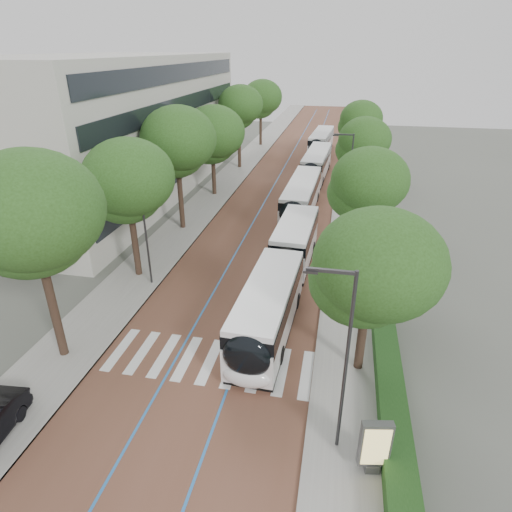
{
  "coord_description": "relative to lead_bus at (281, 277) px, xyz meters",
  "views": [
    {
      "loc": [
        6.0,
        -15.67,
        14.65
      ],
      "look_at": [
        1.04,
        8.88,
        2.4
      ],
      "focal_mm": 30.0,
      "sensor_mm": 36.0,
      "label": 1
    }
  ],
  "objects": [
    {
      "name": "trees_left",
      "position": [
        -10.38,
        17.03,
        5.39
      ],
      "size": [
        6.41,
        61.29,
        10.31
      ],
      "color": "black",
      "rests_on": "ground"
    },
    {
      "name": "hedge",
      "position": [
        6.22,
        -7.78,
        -1.11
      ],
      "size": [
        1.2,
        14.0,
        0.8
      ],
      "primitive_type": "cube",
      "color": "#193B14",
      "rests_on": "sidewalk_right"
    },
    {
      "name": "kerb_right",
      "position": [
        2.72,
        32.22,
        -1.57
      ],
      "size": [
        0.2,
        140.0,
        0.14
      ],
      "primitive_type": "cube",
      "color": "gray",
      "rests_on": "ground"
    },
    {
      "name": "ad_panel",
      "position": [
        5.24,
        -11.7,
        -0.24
      ],
      "size": [
        1.2,
        0.54,
        2.41
      ],
      "rotation": [
        0.0,
        0.0,
        0.18
      ],
      "color": "#59595B",
      "rests_on": "sidewalk_right"
    },
    {
      "name": "bus_queued_1",
      "position": [
        0.04,
        29.3,
        -0.0
      ],
      "size": [
        3.08,
        12.5,
        3.2
      ],
      "rotation": [
        0.0,
        0.0,
        -0.05
      ],
      "color": "silver",
      "rests_on": "ground"
    },
    {
      "name": "kerb_left",
      "position": [
        -8.48,
        32.22,
        -1.57
      ],
      "size": [
        0.2,
        140.0,
        0.14
      ],
      "primitive_type": "cube",
      "color": "gray",
      "rests_on": "ground"
    },
    {
      "name": "road",
      "position": [
        -2.88,
        32.22,
        -1.62
      ],
      "size": [
        11.0,
        140.0,
        0.02
      ],
      "primitive_type": "cube",
      "color": "brown",
      "rests_on": "ground"
    },
    {
      "name": "trees_right",
      "position": [
        4.82,
        13.03,
        4.08
      ],
      "size": [
        5.88,
        47.7,
        8.17
      ],
      "color": "black",
      "rests_on": "ground"
    },
    {
      "name": "zebra_crossing",
      "position": [
        -2.68,
        -6.78,
        -1.6
      ],
      "size": [
        10.55,
        3.6,
        0.01
      ],
      "color": "silver",
      "rests_on": "ground"
    },
    {
      "name": "lead_bus",
      "position": [
        0.0,
        0.0,
        0.0
      ],
      "size": [
        3.27,
        18.48,
        3.2
      ],
      "rotation": [
        0.0,
        0.0,
        -0.04
      ],
      "color": "black",
      "rests_on": "ground"
    },
    {
      "name": "ground",
      "position": [
        -2.88,
        -7.78,
        -1.63
      ],
      "size": [
        160.0,
        160.0,
        0.0
      ],
      "primitive_type": "plane",
      "color": "#51544C",
      "rests_on": "ground"
    },
    {
      "name": "lamp_post_left",
      "position": [
        -8.98,
        0.22,
        2.49
      ],
      "size": [
        0.14,
        0.14,
        8.0
      ],
      "primitive_type": "cylinder",
      "color": "#2F2F32",
      "rests_on": "sidewalk_left"
    },
    {
      "name": "sidewalk_left",
      "position": [
        -10.38,
        32.22,
        -1.57
      ],
      "size": [
        4.0,
        140.0,
        0.12
      ],
      "primitive_type": "cube",
      "color": "gray",
      "rests_on": "ground"
    },
    {
      "name": "streetlight_near",
      "position": [
        3.74,
        -10.78,
        3.19
      ],
      "size": [
        1.82,
        0.2,
        8.0
      ],
      "color": "#2F2F32",
      "rests_on": "sidewalk_right"
    },
    {
      "name": "office_building",
      "position": [
        -22.35,
        20.22,
        5.37
      ],
      "size": [
        18.11,
        40.0,
        14.0
      ],
      "color": "#A7A49A",
      "rests_on": "ground"
    },
    {
      "name": "bus_queued_2",
      "position": [
        -0.25,
        43.06,
        -0.0
      ],
      "size": [
        3.24,
        12.52,
        3.2
      ],
      "rotation": [
        0.0,
        0.0,
        -0.06
      ],
      "color": "silver",
      "rests_on": "ground"
    },
    {
      "name": "lane_line_right",
      "position": [
        -1.28,
        32.22,
        -1.6
      ],
      "size": [
        0.12,
        126.0,
        0.01
      ],
      "primitive_type": "cube",
      "color": "#2366B1",
      "rests_on": "road"
    },
    {
      "name": "bus_queued_0",
      "position": [
        -0.4,
        15.84,
        -0.0
      ],
      "size": [
        2.9,
        12.47,
        3.2
      ],
      "rotation": [
        0.0,
        0.0,
        -0.03
      ],
      "color": "silver",
      "rests_on": "ground"
    },
    {
      "name": "streetlight_far",
      "position": [
        3.74,
        14.22,
        3.19
      ],
      "size": [
        1.82,
        0.2,
        8.0
      ],
      "color": "#2F2F32",
      "rests_on": "sidewalk_right"
    },
    {
      "name": "sidewalk_right",
      "position": [
        4.62,
        32.22,
        -1.57
      ],
      "size": [
        4.0,
        140.0,
        0.12
      ],
      "primitive_type": "cube",
      "color": "gray",
      "rests_on": "ground"
    },
    {
      "name": "lane_line_left",
      "position": [
        -4.48,
        32.22,
        -1.6
      ],
      "size": [
        0.12,
        126.0,
        0.01
      ],
      "primitive_type": "cube",
      "color": "#2366B1",
      "rests_on": "road"
    }
  ]
}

